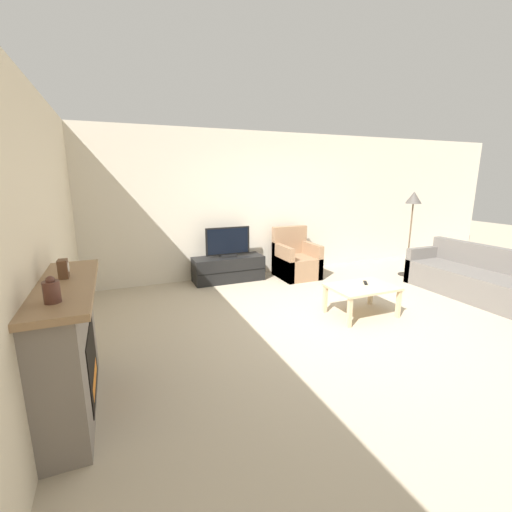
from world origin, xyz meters
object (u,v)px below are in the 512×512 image
(couch, at_px, (475,280))
(tv, at_px, (228,243))
(tv_stand, at_px, (228,269))
(remote, at_px, (365,283))
(fireplace, at_px, (68,347))
(mantel_vase_left, at_px, (52,291))
(mantel_clock, at_px, (63,269))
(floor_lamp, at_px, (413,205))
(armchair, at_px, (296,261))
(coffee_table, at_px, (362,290))

(couch, bearing_deg, tv, 145.56)
(tv_stand, height_order, remote, tv_stand)
(fireplace, height_order, tv_stand, fireplace)
(mantel_vase_left, bearing_deg, mantel_clock, 89.93)
(remote, bearing_deg, floor_lamp, 63.42)
(armchair, distance_m, couch, 2.97)
(remote, bearing_deg, fireplace, -135.12)
(tv_stand, bearing_deg, coffee_table, -62.09)
(mantel_vase_left, bearing_deg, armchair, 41.60)
(armchair, height_order, coffee_table, armchair)
(couch, relative_size, floor_lamp, 1.27)
(fireplace, bearing_deg, couch, 6.16)
(tv, distance_m, armchair, 1.36)
(coffee_table, bearing_deg, couch, -2.05)
(mantel_clock, distance_m, tv_stand, 3.71)
(fireplace, distance_m, couch, 5.71)
(coffee_table, distance_m, remote, 0.15)
(coffee_table, height_order, couch, couch)
(armchair, xyz_separation_m, couch, (2.11, -2.09, -0.03))
(mantel_clock, height_order, coffee_table, mantel_clock)
(remote, relative_size, floor_lamp, 0.09)
(fireplace, relative_size, coffee_table, 1.68)
(fireplace, xyz_separation_m, tv_stand, (2.29, 2.93, -0.32))
(tv_stand, relative_size, remote, 8.71)
(mantel_vase_left, height_order, tv_stand, mantel_vase_left)
(tv, height_order, coffee_table, tv)
(tv_stand, xyz_separation_m, floor_lamp, (3.34, -0.97, 1.13))
(tv, relative_size, couch, 0.40)
(mantel_clock, xyz_separation_m, couch, (5.65, 0.46, -0.88))
(remote, bearing_deg, mantel_vase_left, -128.40)
(armchair, xyz_separation_m, floor_lamp, (2.06, -0.74, 1.06))
(tv_stand, height_order, armchair, armchair)
(remote, bearing_deg, tv_stand, 153.88)
(tv, bearing_deg, mantel_vase_left, -123.92)
(fireplace, bearing_deg, remote, 11.96)
(mantel_clock, bearing_deg, armchair, 35.74)
(fireplace, bearing_deg, coffee_table, 11.23)
(tv_stand, distance_m, coffee_table, 2.54)
(fireplace, bearing_deg, mantel_clock, 83.32)
(fireplace, relative_size, floor_lamp, 0.93)
(mantel_vase_left, height_order, armchair, mantel_vase_left)
(fireplace, xyz_separation_m, floor_lamp, (5.62, 1.96, 0.81))
(fireplace, distance_m, tv, 3.72)
(tv_stand, relative_size, tv, 1.56)
(mantel_vase_left, relative_size, armchair, 0.19)
(fireplace, bearing_deg, mantel_vase_left, -87.86)
(mantel_clock, height_order, tv, mantel_clock)
(mantel_vase_left, xyz_separation_m, coffee_table, (3.46, 1.14, -0.80))
(mantel_vase_left, distance_m, mantel_clock, 0.60)
(floor_lamp, bearing_deg, fireplace, -160.80)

